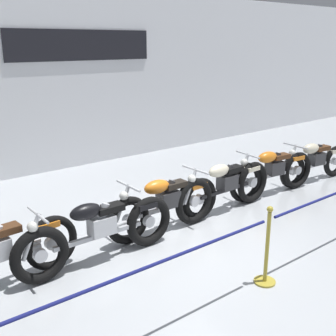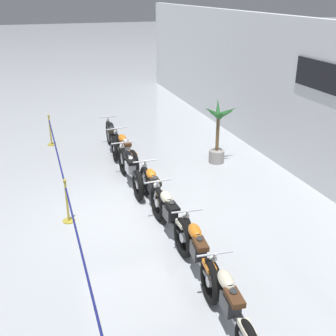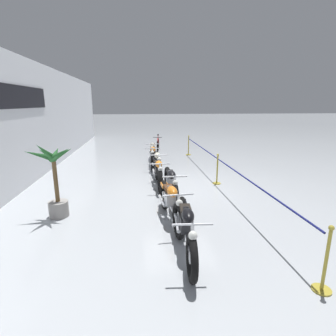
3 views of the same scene
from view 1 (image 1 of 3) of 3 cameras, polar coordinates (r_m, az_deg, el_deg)
The scene contains 9 objects.
ground_plane at distance 6.54m, azimuth 3.80°, elevation -10.37°, with size 120.00×120.00×0.00m, color #B2B7BC.
back_wall at distance 10.25m, azimuth -15.86°, elevation 11.23°, with size 28.00×0.29×4.20m.
motorcycle_black_2 at distance 5.93m, azimuth -9.41°, elevation -8.47°, with size 2.47×0.62×0.96m.
motorcycle_orange_3 at distance 6.80m, azimuth -0.35°, elevation -4.89°, with size 2.21×0.62×0.96m.
motorcycle_cream_4 at distance 7.60m, azimuth 7.70°, elevation -2.53°, with size 2.34×0.62×0.98m.
motorcycle_orange_5 at distance 8.67m, azimuth 13.96°, elevation -0.48°, with size 2.24×0.62×0.97m.
motorcycle_cream_6 at distance 9.76m, azimuth 19.23°, elevation 0.82°, with size 2.14×0.62×0.93m.
stanchion_far_left at distance 4.45m, azimuth 1.09°, elevation -13.41°, with size 10.63×0.28×1.05m.
stanchion_mid_left at distance 5.58m, azimuth 13.19°, elevation -11.71°, with size 0.28×0.28×1.05m.
Camera 1 is at (-3.93, -4.29, 2.98)m, focal length 45.00 mm.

